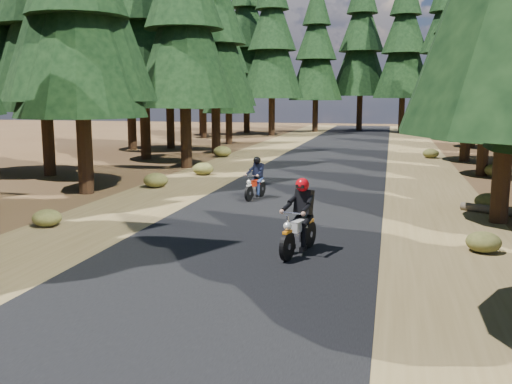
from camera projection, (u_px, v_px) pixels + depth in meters
ground at (240, 252)px, 12.55m from camera, size 120.00×120.00×0.00m
road at (282, 209)px, 17.34m from camera, size 6.00×100.00×0.01m
shoulder_l at (142, 202)px, 18.39m from camera, size 3.20×100.00×0.01m
shoulder_r at (440, 216)px, 16.30m from camera, size 3.20×100.00×0.01m
pine_forest at (337, 13)px, 31.43m from camera, size 34.59×55.08×16.32m
understory_shrubs at (311, 183)px, 20.80m from camera, size 14.61×29.76×0.61m
rider_lead at (299, 229)px, 12.29m from camera, size 0.99×1.93×1.65m
rider_follow at (255, 185)px, 18.93m from camera, size 0.76×1.63×1.40m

